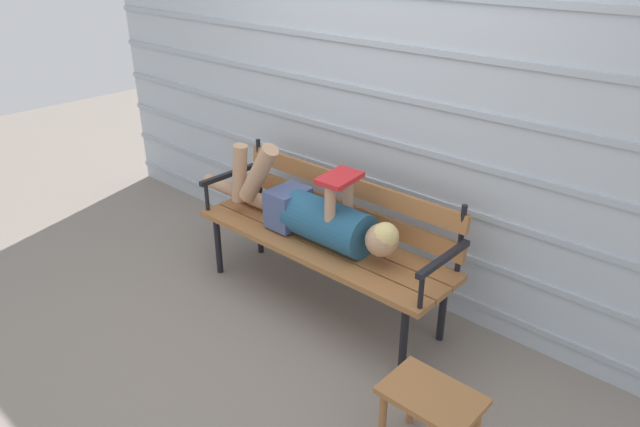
% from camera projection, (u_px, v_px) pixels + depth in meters
% --- Properties ---
extents(ground_plane, '(12.00, 12.00, 0.00)m').
position_uv_depth(ground_plane, '(309.00, 309.00, 3.72)').
color(ground_plane, gray).
extents(house_siding, '(5.45, 0.08, 2.59)m').
position_uv_depth(house_siding, '(375.00, 91.00, 3.56)').
color(house_siding, '#B2BCC6').
rests_on(house_siding, ground).
extents(park_bench, '(1.77, 0.52, 0.87)m').
position_uv_depth(park_bench, '(328.00, 231.00, 3.62)').
color(park_bench, '#9E6638').
rests_on(park_bench, ground).
extents(reclining_person, '(1.74, 0.27, 0.55)m').
position_uv_depth(reclining_person, '(311.00, 213.00, 3.56)').
color(reclining_person, '#23567A').
extents(footstool, '(0.43, 0.29, 0.36)m').
position_uv_depth(footstool, '(431.00, 406.00, 2.56)').
color(footstool, '#9E6638').
rests_on(footstool, ground).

